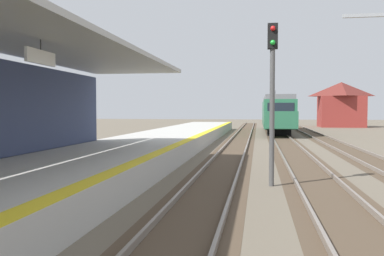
{
  "coord_description": "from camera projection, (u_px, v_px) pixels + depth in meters",
  "views": [
    {
      "loc": [
        3.36,
        3.23,
        2.46
      ],
      "look_at": [
        2.05,
        11.3,
        2.1
      ],
      "focal_mm": 38.52,
      "sensor_mm": 36.0,
      "label": 1
    }
  ],
  "objects": [
    {
      "name": "track_pair_nearest_platform",
      "position": [
        222.0,
        169.0,
        16.88
      ],
      "size": [
        2.34,
        120.0,
        0.16
      ],
      "color": "#4C3D2D",
      "rests_on": "ground"
    },
    {
      "name": "station_platform",
      "position": [
        79.0,
        171.0,
        13.62
      ],
      "size": [
        5.0,
        80.0,
        0.91
      ],
      "color": "#B7B5AD",
      "rests_on": "ground"
    },
    {
      "name": "approaching_train",
      "position": [
        277.0,
        112.0,
        44.84
      ],
      "size": [
        2.93,
        19.6,
        4.76
      ],
      "color": "#286647",
      "rests_on": "ground"
    },
    {
      "name": "track_pair_middle",
      "position": [
        308.0,
        171.0,
        16.34
      ],
      "size": [
        2.34,
        120.0,
        0.16
      ],
      "color": "#4C3D2D",
      "rests_on": "ground"
    },
    {
      "name": "rail_signal_post",
      "position": [
        272.0,
        87.0,
        13.14
      ],
      "size": [
        0.32,
        0.34,
        5.2
      ],
      "color": "#4C4C4C",
      "rests_on": "ground"
    },
    {
      "name": "distant_trackside_house",
      "position": [
        341.0,
        104.0,
        58.64
      ],
      "size": [
        6.6,
        5.28,
        6.4
      ],
      "color": "maroon",
      "rests_on": "ground"
    }
  ]
}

